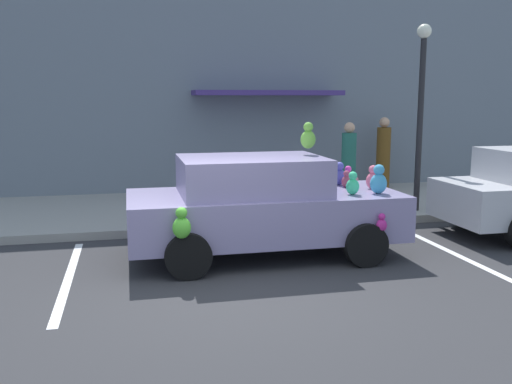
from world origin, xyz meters
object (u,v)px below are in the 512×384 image
Objects in this scene: pedestrian_walking_past at (349,164)px; street_lamp_post at (421,98)px; teddy_bear_on_sidewalk at (352,194)px; plush_covered_car at (262,205)px; pedestrian_near_shopfront at (383,155)px.

street_lamp_post is at bearing -53.37° from pedestrian_walking_past.
street_lamp_post is at bearing -22.25° from teddy_bear_on_sidewalk.
plush_covered_car is at bearing -151.52° from street_lamp_post.
pedestrian_near_shopfront is 1.03× the size of pedestrian_walking_past.
plush_covered_car is at bearing -129.79° from pedestrian_walking_past.
pedestrian_walking_past is (-1.57, -1.54, -0.02)m from pedestrian_near_shopfront.
plush_covered_car is 4.34m from pedestrian_walking_past.
pedestrian_walking_past is (-0.97, 1.30, -1.46)m from street_lamp_post.
pedestrian_walking_past reaches higher than teddy_bear_on_sidewalk.
street_lamp_post reaches higher than pedestrian_walking_past.
street_lamp_post reaches higher than plush_covered_car.
pedestrian_near_shopfront is at bearing 52.35° from teddy_bear_on_sidewalk.
pedestrian_near_shopfront is 2.20m from pedestrian_walking_past.
pedestrian_near_shopfront is (4.35, 4.87, 0.20)m from plush_covered_car.
plush_covered_car is 6.53m from pedestrian_near_shopfront.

